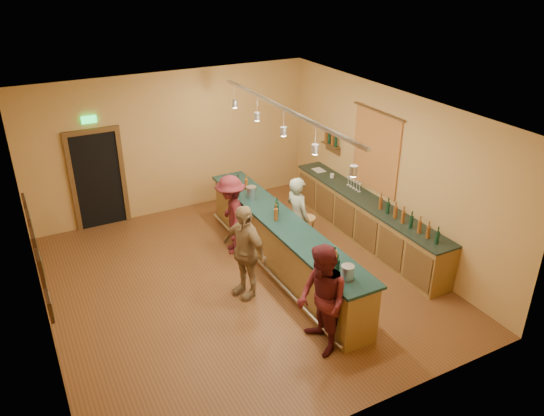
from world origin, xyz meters
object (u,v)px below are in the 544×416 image
customer_b (244,251)px  bartender (297,217)px  back_counter (367,220)px  bar_stool (307,224)px  customer_a (322,301)px  customer_c (231,215)px  tasting_bar (282,242)px

customer_b → bartender: bearing=100.0°
back_counter → customer_b: 3.10m
customer_b → bar_stool: size_ratio=2.41×
customer_a → customer_c: bearing=-173.5°
bartender → customer_c: bearing=49.5°
tasting_bar → bar_stool: bearing=30.3°
back_counter → customer_a: bearing=-137.8°
back_counter → tasting_bar: tasting_bar is taller
bar_stool → back_counter: bearing=-13.0°
tasting_bar → customer_a: size_ratio=2.90×
customer_a → customer_c: 3.30m
back_counter → tasting_bar: size_ratio=0.89×
customer_c → bar_stool: (1.36, -0.63, -0.24)m
bartender → bar_stool: (0.26, 0.07, -0.25)m
bartender → customer_b: 1.69m
customer_b → customer_c: 1.53m
tasting_bar → customer_b: (-0.95, -0.38, 0.26)m
bar_stool → customer_c: bearing=155.3°
tasting_bar → customer_b: size_ratio=2.95×
customer_a → customer_b: size_ratio=1.02×
tasting_bar → customer_b: customer_b is taller
customer_c → bar_stool: size_ratio=2.26×
tasting_bar → customer_a: customer_a is taller
bartender → customer_b: size_ratio=0.95×
customer_a → customer_b: 1.87m
customer_b → bar_stool: (1.76, 0.85, -0.29)m
customer_b → customer_c: customer_b is taller
tasting_bar → customer_a: (-0.55, -2.20, 0.27)m
bartender → back_counter: bearing=-106.4°
back_counter → customer_a: 3.57m
back_counter → bar_stool: (-1.27, 0.29, 0.08)m
customer_c → bartender: bearing=74.2°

